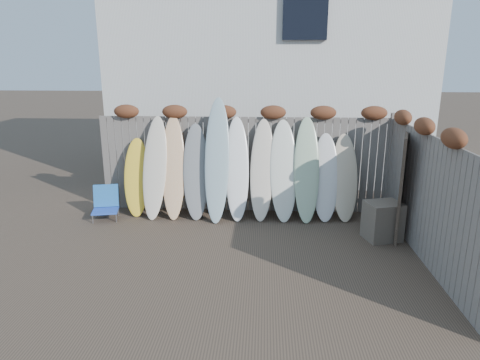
# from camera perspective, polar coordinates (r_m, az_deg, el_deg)

# --- Properties ---
(ground) EXTENTS (80.00, 80.00, 0.00)m
(ground) POSITION_cam_1_polar(r_m,az_deg,el_deg) (7.03, -0.58, -10.54)
(ground) COLOR #493A2D
(back_fence) EXTENTS (6.05, 0.28, 2.24)m
(back_fence) POSITION_cam_1_polar(r_m,az_deg,el_deg) (8.90, 0.83, 3.20)
(back_fence) COLOR slate
(back_fence) RESTS_ON ground
(right_fence) EXTENTS (0.28, 4.40, 2.24)m
(right_fence) POSITION_cam_1_polar(r_m,az_deg,el_deg) (7.29, 23.73, -1.28)
(right_fence) COLOR slate
(right_fence) RESTS_ON ground
(house) EXTENTS (8.50, 5.50, 6.33)m
(house) POSITION_cam_1_polar(r_m,az_deg,el_deg) (12.79, 3.77, 16.03)
(house) COLOR silver
(house) RESTS_ON ground
(beach_chair) EXTENTS (0.60, 0.62, 0.66)m
(beach_chair) POSITION_cam_1_polar(r_m,az_deg,el_deg) (9.12, -17.47, -2.97)
(beach_chair) COLOR blue
(beach_chair) RESTS_ON ground
(wooden_crate) EXTENTS (0.70, 0.64, 0.69)m
(wooden_crate) POSITION_cam_1_polar(r_m,az_deg,el_deg) (8.06, 18.49, -5.20)
(wooden_crate) COLOR brown
(wooden_crate) RESTS_ON ground
(lattice_panel) EXTENTS (0.45, 1.20, 1.88)m
(lattice_panel) POSITION_cam_1_polar(r_m,az_deg,el_deg) (8.26, 20.73, -0.58)
(lattice_panel) COLOR #4A3A2D
(lattice_panel) RESTS_ON ground
(surfboard_0) EXTENTS (0.56, 0.61, 1.57)m
(surfboard_0) POSITION_cam_1_polar(r_m,az_deg,el_deg) (9.05, -13.61, 0.36)
(surfboard_0) COLOR yellow
(surfboard_0) RESTS_ON ground
(surfboard_1) EXTENTS (0.56, 0.77, 2.03)m
(surfboard_1) POSITION_cam_1_polar(r_m,az_deg,el_deg) (8.79, -11.29, 1.60)
(surfboard_1) COLOR #F0E1C8
(surfboard_1) RESTS_ON ground
(surfboard_2) EXTENTS (0.53, 0.76, 2.04)m
(surfboard_2) POSITION_cam_1_polar(r_m,az_deg,el_deg) (8.73, -8.88, 1.65)
(surfboard_2) COLOR #F1B586
(surfboard_2) RESTS_ON ground
(surfboard_3) EXTENTS (0.58, 0.72, 1.89)m
(surfboard_3) POSITION_cam_1_polar(r_m,az_deg,el_deg) (8.65, -5.91, 1.11)
(surfboard_3) COLOR gray
(surfboard_3) RESTS_ON ground
(surfboard_4) EXTENTS (0.50, 0.85, 2.41)m
(surfboard_4) POSITION_cam_1_polar(r_m,az_deg,el_deg) (8.47, -3.09, 2.67)
(surfboard_4) COLOR #97B3BC
(surfboard_4) RESTS_ON ground
(surfboard_5) EXTENTS (0.53, 0.76, 2.03)m
(surfboard_5) POSITION_cam_1_polar(r_m,az_deg,el_deg) (8.55, -0.39, 1.50)
(surfboard_5) COLOR white
(surfboard_5) RESTS_ON ground
(surfboard_6) EXTENTS (0.52, 0.74, 1.99)m
(surfboard_6) POSITION_cam_1_polar(r_m,az_deg,el_deg) (8.56, 2.96, 1.35)
(surfboard_6) COLOR #F7E4CB
(surfboard_6) RESTS_ON ground
(surfboard_7) EXTENTS (0.59, 0.74, 1.98)m
(surfboard_7) POSITION_cam_1_polar(r_m,az_deg,el_deg) (8.55, 5.83, 1.24)
(surfboard_7) COLOR white
(surfboard_7) RESTS_ON ground
(surfboard_8) EXTENTS (0.50, 0.73, 2.04)m
(surfboard_8) POSITION_cam_1_polar(r_m,az_deg,el_deg) (8.55, 8.88, 1.34)
(surfboard_8) COLOR #AECAA5
(surfboard_8) RESTS_ON ground
(surfboard_9) EXTENTS (0.52, 0.62, 1.71)m
(surfboard_9) POSITION_cam_1_polar(r_m,az_deg,el_deg) (8.68, 11.33, 0.33)
(surfboard_9) COLOR silver
(surfboard_9) RESTS_ON ground
(surfboard_10) EXTENTS (0.55, 0.65, 1.71)m
(surfboard_10) POSITION_cam_1_polar(r_m,az_deg,el_deg) (8.76, 13.79, 0.30)
(surfboard_10) COLOR beige
(surfboard_10) RESTS_ON ground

